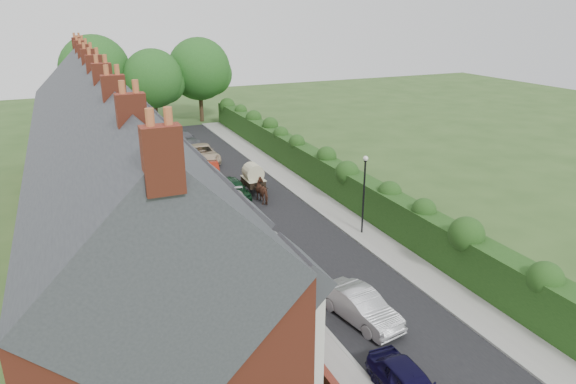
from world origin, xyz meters
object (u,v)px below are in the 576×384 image
car_green (234,188)px  car_grey (182,138)px  car_beige (202,154)px  car_red (209,172)px  lamppost (364,185)px  car_white (236,205)px  car_silver_b (276,250)px  horse (263,191)px  horse_cart (253,176)px  car_silver_a (360,306)px

car_green → car_grey: size_ratio=0.75×
car_green → car_beige: bearing=85.6°
car_red → car_beige: car_beige is taller
lamppost → car_white: (-6.23, 6.60, -2.66)m
car_silver_b → car_beige: car_beige is taller
car_beige → car_silver_b: bearing=-93.0°
car_silver_b → car_green: car_green is taller
car_beige → horse: (1.49, -12.12, 0.07)m
car_silver_b → car_white: same height
car_grey → horse: horse is taller
car_silver_b → car_green: size_ratio=1.12×
car_beige → horse_cart: bearing=-81.0°
car_red → car_silver_b: bearing=-81.5°
car_red → car_grey: car_grey is taller
car_red → car_beige: size_ratio=0.84×
horse → car_silver_b: bearing=67.4°
car_silver_b → horse_cart: (2.76, 11.28, 0.71)m
lamppost → car_silver_b: bearing=-169.5°
car_silver_a → car_silver_b: bearing=89.8°
car_silver_a → car_red: car_red is taller
car_beige → lamppost: bearing=-75.2°
car_beige → horse: bearing=-82.6°
car_silver_a → car_white: (-1.11, 14.80, -0.09)m
car_red → lamppost: bearing=-57.1°
car_red → car_white: bearing=-81.6°
car_silver_b → car_beige: (1.27, 21.21, 0.15)m
lamppost → horse: 9.04m
car_grey → car_silver_a: bearing=-101.7°
car_beige → horse: horse is taller
car_beige → car_green: bearing=-90.7°
car_grey → horse_cart: horse_cart is taller
lamppost → horse_cart: size_ratio=1.58×
car_silver_a → car_silver_b: car_silver_a is taller
horse_cart → car_beige: bearing=98.5°
horse → horse_cart: (0.00, 2.19, 0.49)m
car_white → car_beige: 13.47m
car_white → car_grey: size_ratio=0.81×
lamppost → horse_cart: (-3.64, 10.09, -1.95)m
lamppost → car_white: size_ratio=1.17×
lamppost → horse_cart: 10.91m
car_white → horse_cart: (2.59, 3.49, 0.71)m
car_red → horse: bearing=-59.3°
car_white → horse: 2.90m
car_silver_a → car_grey: (-0.38, 34.85, 0.06)m
car_beige → car_silver_a: bearing=-89.5°
horse → car_silver_a: bearing=79.0°
car_red → horse_cart: 4.79m
car_beige → horse_cart: size_ratio=1.73×
car_silver_a → horse_cart: horse_cart is taller
car_silver_b → car_grey: 27.86m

